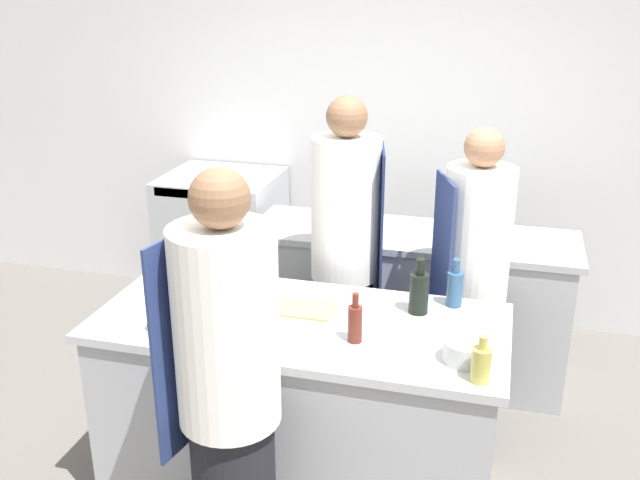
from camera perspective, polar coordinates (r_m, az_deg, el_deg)
name	(u,v)px	position (r m, az deg, el deg)	size (l,w,h in m)	color
wall_back	(387,122)	(5.03, 5.38, 9.39)	(8.00, 0.06, 2.80)	silver
prep_counter	(301,406)	(3.44, -1.57, -13.16)	(1.84, 0.82, 0.92)	#A8AAAF
pass_counter	(409,303)	(4.44, 7.13, -5.02)	(1.94, 0.61, 0.92)	#A8AAAF
oven_range	(224,245)	(5.20, -7.71, -0.42)	(0.78, 0.70, 1.04)	#A8AAAF
chef_at_prep_near	(229,400)	(2.72, -7.27, -12.61)	(0.42, 0.41, 1.78)	black
chef_at_stove	(346,263)	(3.85, 2.06, -1.81)	(0.41, 0.39, 1.80)	black
chef_at_pass_far	(472,287)	(3.78, 12.08, -3.73)	(0.40, 0.39, 1.68)	black
bottle_olive_oil	(161,313)	(3.10, -12.59, -5.73)	(0.08, 0.08, 0.26)	#19471E
bottle_vinegar	(481,364)	(2.78, 12.77, -9.62)	(0.08, 0.08, 0.19)	#B2A84C
bottle_wine	(419,292)	(3.25, 7.93, -4.10)	(0.09, 0.09, 0.26)	black
bottle_cooking_oil	(185,262)	(3.63, -10.76, -1.74)	(0.07, 0.07, 0.23)	silver
bottle_sauce	(455,287)	(3.35, 10.73, -3.74)	(0.08, 0.08, 0.23)	#2D5175
bottle_water	(355,322)	(2.98, 2.82, -6.61)	(0.06, 0.06, 0.22)	#5B2319
bowl_mixing_large	(202,311)	(3.24, -9.39, -5.61)	(0.27, 0.27, 0.07)	white
bowl_prep_small	(465,351)	(2.92, 11.56, -8.71)	(0.18, 0.18, 0.09)	#B7BABC
cutting_board	(293,308)	(3.29, -2.17, -5.42)	(0.38, 0.19, 0.01)	tan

